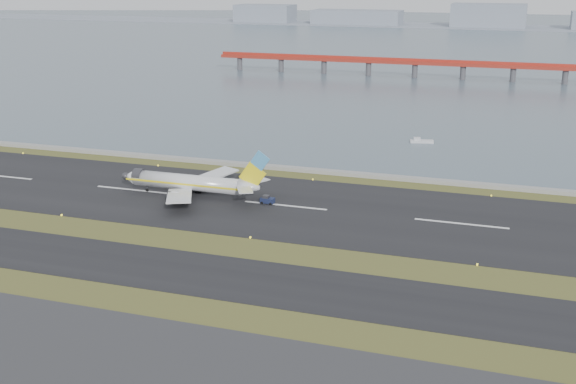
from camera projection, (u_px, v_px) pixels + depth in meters
The scene contains 10 objects.
ground at pixel (236, 252), 140.10m from camera, with size 1000.00×1000.00×0.00m, color #334518.
taxiway_strip at pixel (211, 275), 129.19m from camera, with size 1000.00×18.00×0.10m, color black.
runway_strip at pixel (285, 206), 167.31m from camera, with size 1000.00×45.00×0.10m, color black.
seawall at pixel (321, 171), 194.40m from camera, with size 1000.00×2.50×1.00m, color gray.
bay_water at pixel (462, 41), 557.58m from camera, with size 1400.00×800.00×1.30m, color #4C5F6D.
red_pier at pixel (463, 65), 358.85m from camera, with size 260.00×5.00×10.20m.
far_shoreline at pixel (492, 21), 696.92m from camera, with size 1400.00×80.00×60.50m.
airliner at pixel (193, 183), 173.22m from camera, with size 38.52×32.89×12.80m.
pushback_tug at pixel (267, 200), 168.48m from camera, with size 3.25×2.00×2.04m.
workboat_near at pixel (421, 141), 228.55m from camera, with size 7.57×3.86×1.76m.
Camera 1 is at (50.50, -120.76, 52.23)m, focal length 45.00 mm.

